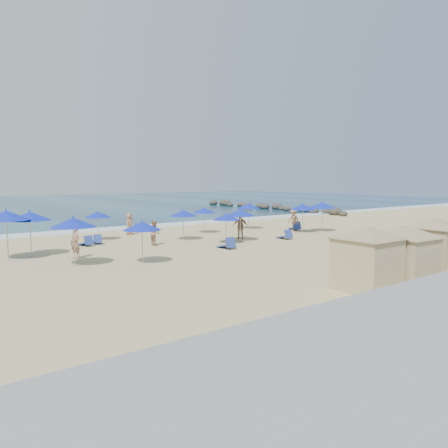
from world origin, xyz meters
The scene contains 30 objects.
ground centered at (0.00, 0.00, 0.00)m, with size 160.00×160.00×0.00m, color #C8B77F.
ocean centered at (0.00, 55.00, 0.03)m, with size 160.00×80.00×0.06m, color navy.
surf_line centered at (0.00, 15.50, 0.04)m, with size 160.00×2.50×0.08m, color white.
rock_jetty centered at (24.01, 24.90, 0.36)m, with size 2.56×26.66×0.96m.
trash_bin centered at (1.82, -4.82, 0.42)m, with size 0.83×0.83×0.83m, color black.
cabana_0 centered at (-2.66, -9.26, 1.56)m, with size 4.35×4.35×2.73m.
cabana_1 centered at (-0.56, -9.65, 1.50)m, with size 4.16×4.16×2.61m.
cabana_2 centered at (2.59, -9.11, 1.60)m, with size 4.44×4.44×2.79m.
umbrella_0 centered at (-12.34, 5.65, 2.35)m, with size 2.38×2.38×2.71m.
umbrella_1 centered at (-10.10, 1.94, 2.15)m, with size 2.18×2.18×2.48m.
umbrella_2 centered at (-11.10, 6.10, 2.22)m, with size 2.25×2.25×2.56m.
umbrella_3 centered at (-7.20, 0.51, 1.91)m, with size 1.94×1.94×2.20m.
umbrella_4 centered at (-5.89, 9.82, 1.79)m, with size 1.81×1.81×2.06m.
umbrella_5 centered at (-1.16, 6.42, 1.88)m, with size 1.90×1.90×2.16m.
umbrella_6 centered at (0.16, 3.28, 1.77)m, with size 1.79×1.79×2.04m.
umbrella_7 centered at (2.18, 8.75, 1.79)m, with size 1.81×1.81×2.06m.
umbrella_8 centered at (1.70, 3.73, 1.95)m, with size 1.98×1.98×2.25m.
umbrella_9 centered at (6.73, 8.81, 1.94)m, with size 1.97×1.97×2.24m.
umbrella_10 centered at (8.48, 4.34, 2.02)m, with size 2.05×2.05×2.33m.
umbrella_11 centered at (10.24, 3.90, 2.12)m, with size 2.15×2.15×2.45m.
beach_chair_1 centered at (-7.41, 7.95, 0.24)m, with size 0.73×1.31×0.69m.
beach_chair_2 centered at (-6.53, 8.35, 0.23)m, with size 0.86×1.32×0.67m.
beach_chair_3 centered at (-0.95, 1.71, 0.26)m, with size 0.69×1.39×0.74m.
beach_chair_4 centered at (4.86, 2.57, 0.24)m, with size 0.73×1.34×0.71m.
beach_chair_5 centered at (9.29, 5.88, 0.26)m, with size 1.11×1.50×0.75m.
beachgoer_0 centered at (-9.40, 3.91, 0.88)m, with size 0.64×0.42×1.76m, color #A5755C.
beachgoer_1 centered at (-3.82, 5.60, 0.80)m, with size 0.78×0.61×1.61m, color #A5755C.
beachgoer_2 centered at (2.49, 4.72, 0.89)m, with size 1.04×0.43×1.78m, color #A5755C.
beachgoer_3 centered at (8.92, 5.78, 0.91)m, with size 1.17×0.68×1.82m, color #A5755C.
beachgoer_4 centered at (-2.86, 11.43, 0.82)m, with size 0.80×0.52×1.64m, color #A5755C.
Camera 1 is at (-16.86, -19.06, 4.26)m, focal length 35.00 mm.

